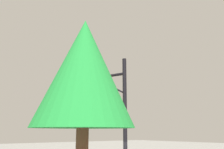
% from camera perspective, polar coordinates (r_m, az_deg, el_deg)
% --- Properties ---
extents(signal_pole_assembly, '(4.18, 1.86, 6.58)m').
position_cam_1_polar(signal_pole_assembly, '(12.93, -3.30, -6.21)').
color(signal_pole_assembly, black).
rests_on(signal_pole_assembly, ground_plane).
extents(tree_near, '(2.58, 2.58, 5.91)m').
position_cam_1_polar(tree_near, '(6.36, -6.55, 0.32)').
color(tree_near, '#563323').
rests_on(tree_near, ground_plane).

